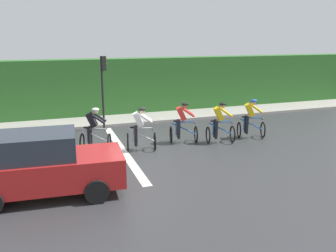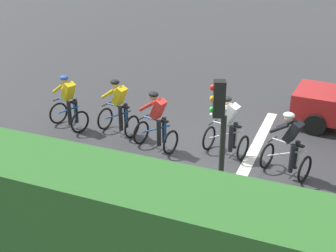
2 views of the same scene
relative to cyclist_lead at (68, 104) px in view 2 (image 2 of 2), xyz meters
name	(u,v)px [view 2 (image 2 of 2)]	position (x,y,z in m)	size (l,w,h in m)	color
ground_plane	(220,157)	(-0.04, -4.71, -0.80)	(80.00, 80.00, 0.00)	#333335
road_marking_stop_line	(248,162)	(-0.04, -5.49, -0.79)	(7.00, 0.30, 0.01)	silver
cyclist_lead	(68,104)	(0.00, 0.00, 0.00)	(0.98, 1.24, 1.66)	black
cyclist_second	(119,109)	(0.23, -1.56, 0.00)	(0.89, 1.20, 1.66)	black
cyclist_mid	(157,123)	(-0.26, -2.97, 0.00)	(0.92, 1.21, 1.66)	black
cyclist_fourth	(228,128)	(0.15, -4.84, 0.00)	(0.90, 1.20, 1.66)	black
cyclist_trailing	(289,146)	(-0.33, -6.49, 0.00)	(0.99, 1.24, 1.66)	black
traffic_light_near_crossing	(219,141)	(-3.45, -5.59, 1.43)	(0.26, 0.30, 3.34)	black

